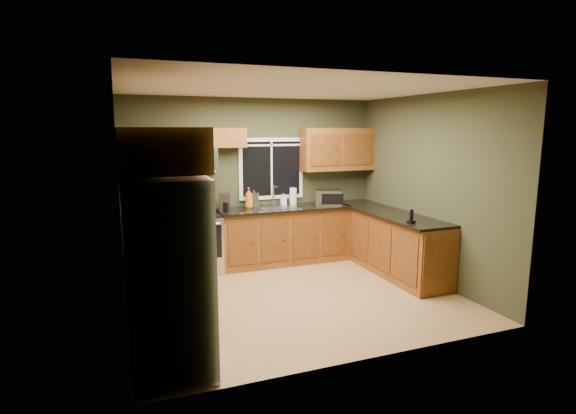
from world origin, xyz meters
TOP-DOWN VIEW (x-y plane):
  - floor at (0.00, 0.00)m, footprint 4.20×4.20m
  - ceiling at (0.00, 0.00)m, footprint 4.20×4.20m
  - back_wall at (0.00, 1.80)m, footprint 4.20×0.00m
  - front_wall at (0.00, -1.80)m, footprint 4.20×0.00m
  - left_wall at (-2.10, 0.00)m, footprint 0.00×3.60m
  - right_wall at (2.10, 0.00)m, footprint 0.00×3.60m
  - window at (0.30, 1.78)m, footprint 1.12×0.03m
  - base_cabinets_left at (-1.80, 0.48)m, footprint 0.60×2.65m
  - countertop_left at (-1.78, 0.48)m, footprint 0.65×2.65m
  - base_cabinets_back at (0.42, 1.50)m, footprint 2.17×0.60m
  - countertop_back at (0.42, 1.48)m, footprint 2.17×0.65m
  - base_cabinets_peninsula at (1.80, 0.54)m, footprint 0.60×2.52m
  - countertop_peninsula at (1.78, 0.55)m, footprint 0.65×2.50m
  - upper_cabinets_left at (-1.94, 0.48)m, footprint 0.33×2.65m
  - upper_cabinets_back_left at (-0.85, 1.64)m, footprint 1.30×0.33m
  - upper_cabinets_back_right at (1.45, 1.64)m, footprint 1.30×0.33m
  - upper_cabinet_over_fridge at (-1.74, -1.30)m, footprint 0.72×0.90m
  - refrigerator at (-1.74, -1.30)m, footprint 0.74×0.90m
  - range at (-1.05, 1.47)m, footprint 0.76×0.69m
  - microwave at (-1.05, 1.61)m, footprint 0.76×0.41m
  - sink at (0.30, 1.49)m, footprint 0.60×0.42m
  - toaster_oven at (1.16, 1.37)m, footprint 0.50×0.45m
  - coffee_maker at (-0.57, 1.49)m, footprint 0.21×0.26m
  - kettle at (-0.05, 1.65)m, footprint 0.19×0.19m
  - paper_towel_roll at (0.65, 1.68)m, footprint 0.15×0.15m
  - soap_bottle_a at (-0.15, 1.60)m, footprint 0.16×0.16m
  - soap_bottle_b at (0.48, 1.70)m, footprint 0.09×0.09m
  - soap_bottle_c at (-0.06, 1.70)m, footprint 0.16×0.16m
  - cordless_phone at (1.59, -0.32)m, footprint 0.10×0.10m

SIDE VIEW (x-z plane):
  - floor at x=0.00m, z-range 0.00..0.00m
  - base_cabinets_peninsula at x=1.80m, z-range 0.00..0.90m
  - base_cabinets_left at x=-1.80m, z-range 0.00..0.90m
  - base_cabinets_back at x=0.42m, z-range 0.00..0.90m
  - range at x=-1.05m, z-range 0.00..0.94m
  - refrigerator at x=-1.74m, z-range 0.00..1.80m
  - countertop_left at x=-1.78m, z-range 0.90..0.94m
  - countertop_back at x=0.42m, z-range 0.90..0.94m
  - countertop_peninsula at x=1.78m, z-range 0.90..0.94m
  - sink at x=0.30m, z-range 0.77..1.13m
  - cordless_phone at x=1.59m, z-range 0.90..1.09m
  - soap_bottle_c at x=-0.06m, z-range 0.94..1.11m
  - soap_bottle_b at x=0.48m, z-range 0.94..1.13m
  - coffee_maker at x=-0.57m, z-range 0.93..1.21m
  - toaster_oven at x=1.16m, z-range 0.94..1.20m
  - kettle at x=-0.05m, z-range 0.93..1.22m
  - paper_towel_roll at x=0.65m, z-range 0.93..1.23m
  - soap_bottle_a at x=-0.15m, z-range 0.94..1.27m
  - back_wall at x=0.00m, z-range -0.75..3.45m
  - front_wall at x=0.00m, z-range -0.75..3.45m
  - left_wall at x=-2.10m, z-range -0.45..3.15m
  - right_wall at x=2.10m, z-range -0.45..3.15m
  - window at x=0.30m, z-range 1.04..2.06m
  - microwave at x=-1.05m, z-range 1.52..1.94m
  - upper_cabinets_left at x=-1.94m, z-range 1.50..2.22m
  - upper_cabinets_back_right at x=1.45m, z-range 1.50..2.22m
  - upper_cabinet_over_fridge at x=-1.74m, z-range 1.84..2.22m
  - upper_cabinets_back_left at x=-0.85m, z-range 1.92..2.22m
  - ceiling at x=0.00m, z-range 2.70..2.70m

